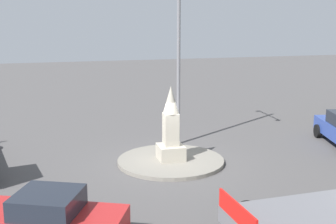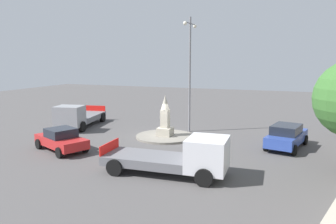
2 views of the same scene
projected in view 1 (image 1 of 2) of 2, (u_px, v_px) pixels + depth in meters
ground_plane at (171, 163)px, 18.60m from camera, size 80.00×80.00×0.00m
traffic_island at (171, 161)px, 18.58m from camera, size 4.30×4.30×0.15m
monument at (171, 130)px, 18.31m from camera, size 1.02×1.02×2.99m
streetlamp at (179, 29)px, 20.14m from camera, size 2.78×0.28×8.84m
car_red_passing at (48, 218)px, 11.97m from camera, size 3.18×4.33×1.43m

